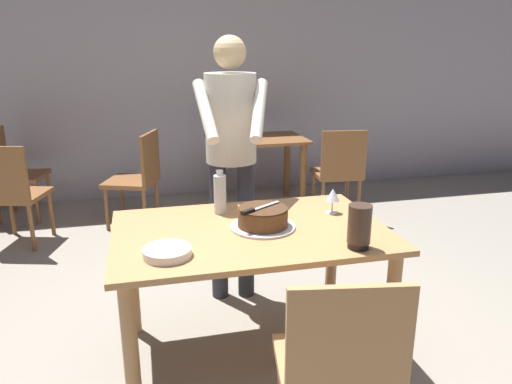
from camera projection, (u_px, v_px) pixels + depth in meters
name	position (u px, v px, depth m)	size (l,w,h in m)	color
ground_plane	(251.00, 353.00, 2.70)	(14.00, 14.00, 0.00)	gray
back_wall	(184.00, 75.00, 5.32)	(10.00, 0.12, 2.70)	#ADA8B2
main_dining_table	(250.00, 249.00, 2.51)	(1.40, 0.91, 0.75)	tan
cake_on_platter	(263.00, 218.00, 2.48)	(0.34, 0.34, 0.11)	silver
cake_knife	(253.00, 210.00, 2.41)	(0.24, 0.16, 0.02)	silver
plate_stack	(167.00, 252.00, 2.15)	(0.22, 0.22, 0.04)	white
wine_glass_near	(333.00, 196.00, 2.68)	(0.08, 0.08, 0.14)	silver
water_bottle	(220.00, 194.00, 2.68)	(0.07, 0.07, 0.25)	silver
hurricane_lamp	(359.00, 226.00, 2.21)	(0.11, 0.11, 0.21)	black
person_cutting_cake	(231.00, 142.00, 3.01)	(0.46, 0.57, 1.72)	#2D2D38
chair_near_side	(338.00, 367.00, 1.81)	(0.51, 0.51, 0.90)	tan
background_table	(257.00, 153.00, 5.04)	(1.00, 0.70, 0.74)	brown
background_chair_0	(12.00, 170.00, 4.69)	(0.51, 0.51, 0.90)	brown
background_chair_1	(339.00, 170.00, 4.72)	(0.48, 0.48, 0.90)	brown
background_chair_2	(138.00, 175.00, 4.50)	(0.57, 0.57, 0.90)	brown
background_chair_3	(12.00, 191.00, 4.01)	(0.54, 0.54, 0.90)	brown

